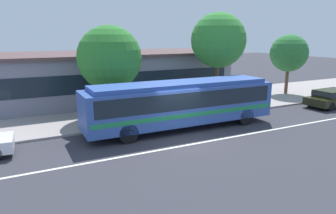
% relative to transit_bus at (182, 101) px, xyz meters
% --- Properties ---
extents(ground_plane, '(120.00, 120.00, 0.00)m').
position_rel_transit_bus_xyz_m(ground_plane, '(-0.82, -1.80, -1.57)').
color(ground_plane, '#34343B').
extents(sidewalk_slab, '(60.00, 8.00, 0.12)m').
position_rel_transit_bus_xyz_m(sidewalk_slab, '(-0.82, 5.35, -1.51)').
color(sidewalk_slab, '#9B918F').
rests_on(sidewalk_slab, ground_plane).
extents(lane_stripe_center, '(56.00, 0.16, 0.01)m').
position_rel_transit_bus_xyz_m(lane_stripe_center, '(-0.82, -2.60, -1.57)').
color(lane_stripe_center, silver).
rests_on(lane_stripe_center, ground_plane).
extents(transit_bus, '(11.13, 2.53, 2.69)m').
position_rel_transit_bus_xyz_m(transit_bus, '(0.00, 0.00, 0.00)').
color(transit_bus, '#3353A2').
rests_on(transit_bus, ground_plane).
extents(sedan_far_ahead, '(4.72, 2.02, 1.29)m').
position_rel_transit_bus_xyz_m(sedan_far_ahead, '(12.81, -0.25, -0.85)').
color(sedan_far_ahead, black).
rests_on(sedan_far_ahead, ground_plane).
extents(pedestrian_waiting_near_sign, '(0.44, 0.44, 1.67)m').
position_rel_transit_bus_xyz_m(pedestrian_waiting_near_sign, '(-2.19, 1.95, -0.48)').
color(pedestrian_waiting_near_sign, navy).
rests_on(pedestrian_waiting_near_sign, sidewalk_slab).
extents(pedestrian_walking_along_curb, '(0.47, 0.47, 1.65)m').
position_rel_transit_bus_xyz_m(pedestrian_walking_along_curb, '(5.06, 2.77, -0.49)').
color(pedestrian_walking_along_curb, '#6C684F').
rests_on(pedestrian_walking_along_curb, sidewalk_slab).
extents(bus_stop_sign, '(0.11, 0.44, 2.30)m').
position_rel_transit_bus_xyz_m(bus_stop_sign, '(5.14, 1.69, 0.03)').
color(bus_stop_sign, gray).
rests_on(bus_stop_sign, sidewalk_slab).
extents(street_tree_near_stop, '(3.97, 3.97, 5.72)m').
position_rel_transit_bus_xyz_m(street_tree_near_stop, '(-2.93, 3.89, 2.27)').
color(street_tree_near_stop, brown).
rests_on(street_tree_near_stop, sidewalk_slab).
extents(street_tree_mid_block, '(4.00, 4.00, 6.73)m').
position_rel_transit_bus_xyz_m(street_tree_mid_block, '(5.28, 4.01, 3.27)').
color(street_tree_mid_block, brown).
rests_on(street_tree_mid_block, sidewalk_slab).
extents(street_tree_far_end, '(3.24, 3.24, 5.19)m').
position_rel_transit_bus_xyz_m(street_tree_far_end, '(13.38, 4.78, 2.11)').
color(street_tree_far_end, brown).
rests_on(street_tree_far_end, sidewalk_slab).
extents(station_building, '(18.63, 8.68, 3.84)m').
position_rel_transit_bus_xyz_m(station_building, '(-0.84, 10.36, 0.36)').
color(station_building, slate).
rests_on(station_building, ground_plane).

